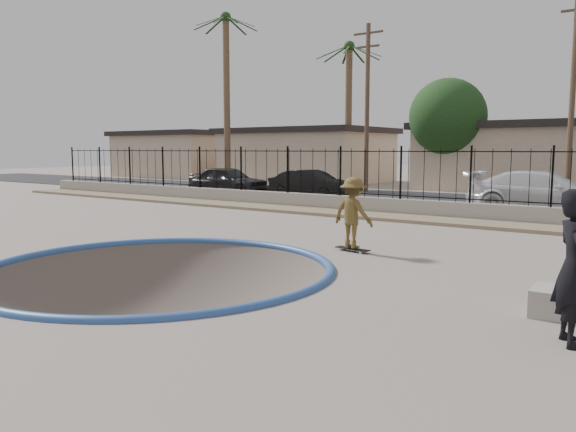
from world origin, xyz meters
The scene contains 21 objects.
ground centered at (0.00, 12.00, -1.10)m, with size 120.00×120.00×2.20m, color slate.
bowl_pit centered at (0.00, -1.00, 0.00)m, with size 6.84×6.84×1.80m, color #4F443C, non-canonical shape.
coping_ring centered at (0.00, -1.00, 0.00)m, with size 7.04×7.04×0.20m, color #2B4D8D.
rock_strip centered at (0.00, 9.20, 0.06)m, with size 42.00×1.60×0.11m, color #9A8965.
retaining_wall centered at (0.00, 10.30, 0.30)m, with size 42.00×0.45×0.60m, color gray.
fence centered at (0.00, 10.30, 1.50)m, with size 40.00×0.04×1.80m.
street centered at (0.00, 17.00, 0.02)m, with size 90.00×8.00×0.04m, color black.
house_west_far centered at (-28.00, 26.50, 1.97)m, with size 10.60×8.60×3.90m.
house_west centered at (-15.00, 26.50, 1.97)m, with size 11.60×8.60×3.90m.
house_center centered at (0.00, 26.50, 1.97)m, with size 10.60×8.60×3.90m.
palm_left centered at (-17.00, 20.00, 7.95)m, with size 2.30×2.30×11.30m.
palm_mid centered at (-10.00, 24.00, 6.69)m, with size 2.30×2.30×9.30m.
utility_pole_left centered at (-6.00, 19.00, 4.70)m, with size 1.70×0.24×9.00m.
utility_pole_mid centered at (4.00, 19.00, 4.96)m, with size 1.70×0.24×9.50m.
street_tree_left centered at (-3.00, 23.00, 4.19)m, with size 4.32×4.32×6.36m.
skater centered at (2.15, 2.99, 0.82)m, with size 1.05×0.61×1.63m, color olive.
skateboard centered at (2.15, 2.99, 0.06)m, with size 0.93×0.37×0.08m.
videographer centered at (7.40, -0.94, 0.95)m, with size 0.70×0.46×1.91m, color black.
car_a centered at (-11.05, 13.40, 0.77)m, with size 1.74×4.33×1.48m, color black.
car_b centered at (-5.86, 13.40, 0.73)m, with size 1.46×4.18×1.38m, color black.
car_c centered at (4.18, 13.40, 0.81)m, with size 2.18×5.36×1.56m, color silver.
Camera 1 is at (8.48, -8.36, 2.38)m, focal length 35.00 mm.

